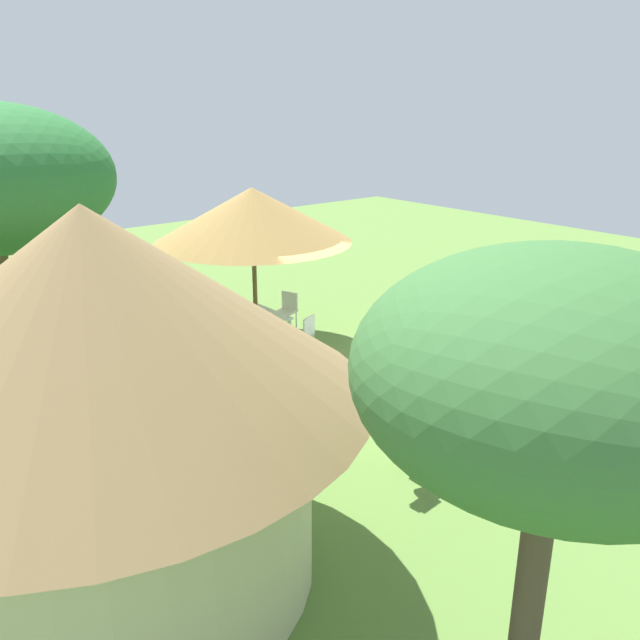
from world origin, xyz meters
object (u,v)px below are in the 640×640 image
at_px(patio_chair_west_end, 223,341).
at_px(patio_chair_near_lawn, 287,308).
at_px(patio_chair_east_end, 305,333).
at_px(guest_beside_umbrella, 185,320).
at_px(striped_lounge_chair, 394,360).
at_px(standing_watcher, 593,347).
at_px(thatched_hut, 101,382).
at_px(zebra_nearest_camera, 433,396).
at_px(zebra_toward_hut, 221,352).
at_px(shade_umbrella, 252,215).
at_px(zebra_by_umbrella, 505,329).
at_px(patio_chair_near_hut, 216,312).
at_px(acacia_tree_left_background, 558,375).
at_px(patio_dining_table, 256,317).

distance_m(patio_chair_west_end, patio_chair_near_lawn, 2.57).
distance_m(patio_chair_east_end, guest_beside_umbrella, 2.58).
bearing_deg(striped_lounge_chair, standing_watcher, -95.45).
bearing_deg(standing_watcher, thatched_hut, 143.15).
bearing_deg(thatched_hut, striped_lounge_chair, -72.31).
relative_size(zebra_nearest_camera, zebra_toward_hut, 1.16).
xyz_separation_m(shade_umbrella, zebra_by_umbrella, (-4.51, -2.98, -2.03)).
xyz_separation_m(patio_chair_near_hut, patio_chair_east_end, (-2.46, -0.75, 0.00)).
relative_size(patio_chair_near_lawn, standing_watcher, 0.55).
distance_m(zebra_nearest_camera, acacia_tree_left_background, 5.23).
relative_size(thatched_hut, patio_chair_east_end, 6.55).
relative_size(patio_chair_near_hut, guest_beside_umbrella, 0.54).
xyz_separation_m(standing_watcher, zebra_toward_hut, (4.05, 5.55, 0.05)).
bearing_deg(acacia_tree_left_background, zebra_nearest_camera, -39.16).
xyz_separation_m(patio_chair_east_end, patio_chair_near_lawn, (1.64, -0.75, 0.00)).
bearing_deg(thatched_hut, standing_watcher, -96.18).
bearing_deg(acacia_tree_left_background, patio_chair_near_hut, -17.14).
height_order(patio_chair_near_hut, patio_chair_near_lawn, same).
relative_size(striped_lounge_chair, zebra_nearest_camera, 0.45).
height_order(patio_chair_near_lawn, zebra_nearest_camera, zebra_nearest_camera).
relative_size(standing_watcher, striped_lounge_chair, 1.74).
height_order(thatched_hut, patio_chair_east_end, thatched_hut).
bearing_deg(patio_chair_near_hut, shade_umbrella, 90.00).
bearing_deg(patio_chair_near_hut, acacia_tree_left_background, 59.88).
distance_m(patio_chair_west_end, guest_beside_umbrella, 0.90).
xyz_separation_m(thatched_hut, patio_chair_west_end, (4.73, -4.29, -1.96)).
xyz_separation_m(thatched_hut, patio_chair_near_lawn, (5.67, -6.69, -1.96)).
relative_size(zebra_nearest_camera, acacia_tree_left_background, 0.48).
height_order(shade_umbrella, guest_beside_umbrella, shade_umbrella).
bearing_deg(standing_watcher, patio_chair_west_end, 97.90).
bearing_deg(patio_dining_table, thatched_hut, 133.73).
relative_size(patio_chair_near_hut, zebra_toward_hut, 0.50).
distance_m(patio_chair_west_end, striped_lounge_chair, 3.59).
bearing_deg(thatched_hut, patio_dining_table, -46.27).
height_order(patio_dining_table, zebra_by_umbrella, zebra_by_umbrella).
xyz_separation_m(patio_chair_near_hut, zebra_toward_hut, (-3.40, 1.91, 0.52)).
distance_m(guest_beside_umbrella, zebra_toward_hut, 2.14).
bearing_deg(patio_chair_near_lawn, guest_beside_umbrella, 79.33).
distance_m(patio_dining_table, zebra_by_umbrella, 5.42).
relative_size(zebra_by_umbrella, zebra_toward_hut, 1.13).
relative_size(standing_watcher, zebra_by_umbrella, 0.80).
xyz_separation_m(patio_dining_table, patio_chair_near_hut, (1.25, 0.29, -0.15)).
xyz_separation_m(patio_chair_near_hut, zebra_nearest_camera, (-7.04, 0.35, 0.52)).
height_order(patio_chair_west_end, patio_chair_near_lawn, same).
xyz_separation_m(patio_chair_near_hut, acacia_tree_left_background, (-10.64, 3.28, 2.92)).
relative_size(patio_chair_near_hut, patio_chair_near_lawn, 1.00).
bearing_deg(thatched_hut, patio_chair_west_end, -42.21).
distance_m(thatched_hut, shade_umbrella, 7.59).
distance_m(patio_dining_table, standing_watcher, 7.05).
bearing_deg(patio_dining_table, patio_chair_west_end, 113.15).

